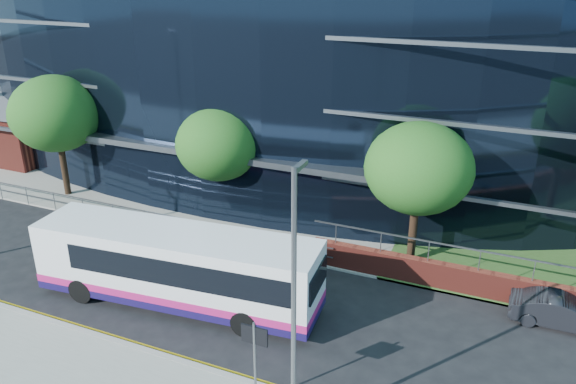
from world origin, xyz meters
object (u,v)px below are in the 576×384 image
at_px(tree_far_a, 56,114).
at_px(parked_car, 561,312).
at_px(tree_far_b, 219,144).
at_px(streetlight_east, 294,301).
at_px(brick_pavilion, 12,127).
at_px(city_bus, 179,267).
at_px(street_sign, 255,345).
at_px(tree_far_c, 419,168).

distance_m(tree_far_a, parked_car, 26.58).
distance_m(tree_far_b, streetlight_east, 14.74).
height_order(brick_pavilion, city_bus, brick_pavilion).
xyz_separation_m(tree_far_b, parked_car, (16.12, -3.00, -3.61)).
xyz_separation_m(tree_far_a, tree_far_b, (10.00, 0.50, -0.65)).
bearing_deg(brick_pavilion, streetlight_east, -29.24).
distance_m(street_sign, tree_far_b, 13.54).
height_order(streetlight_east, parked_car, streetlight_east).
relative_size(streetlight_east, city_bus, 0.69).
bearing_deg(city_bus, parked_car, 12.34).
relative_size(tree_far_a, tree_far_c, 1.07).
height_order(brick_pavilion, tree_far_a, tree_far_a).
height_order(tree_far_a, parked_car, tree_far_a).
height_order(brick_pavilion, tree_far_c, tree_far_c).
distance_m(brick_pavilion, parked_car, 35.84).
bearing_deg(tree_far_c, city_bus, -138.23).
xyz_separation_m(tree_far_a, tree_far_c, (20.00, 0.00, -0.33)).
xyz_separation_m(tree_far_a, streetlight_east, (19.00, -11.17, -0.42)).
bearing_deg(parked_car, city_bus, 106.21).
distance_m(tree_far_a, tree_far_b, 10.03).
distance_m(brick_pavilion, tree_far_b, 19.55).
relative_size(brick_pavilion, tree_far_b, 1.42).
xyz_separation_m(street_sign, tree_far_c, (2.50, 10.59, 2.39)).
xyz_separation_m(street_sign, tree_far_b, (-7.50, 11.09, 2.06)).
xyz_separation_m(tree_far_b, city_bus, (2.33, -7.35, -2.57)).
bearing_deg(city_bus, tree_far_b, 102.46).
height_order(tree_far_c, city_bus, tree_far_c).
relative_size(brick_pavilion, tree_far_a, 1.23).
bearing_deg(brick_pavilion, street_sign, -29.65).
distance_m(tree_far_a, city_bus, 14.47).
distance_m(tree_far_b, city_bus, 8.13).
height_order(street_sign, parked_car, street_sign).
distance_m(street_sign, tree_far_c, 11.14).
bearing_deg(tree_far_a, city_bus, -29.04).
xyz_separation_m(brick_pavilion, tree_far_c, (29.00, -4.50, 2.60)).
relative_size(streetlight_east, parked_car, 2.19).
bearing_deg(tree_far_a, streetlight_east, -30.46).
bearing_deg(parked_car, brick_pavilion, 77.44).
xyz_separation_m(street_sign, city_bus, (-5.17, 3.74, -0.51)).
bearing_deg(tree_far_c, parked_car, -22.21).
bearing_deg(streetlight_east, tree_far_c, 84.89).
bearing_deg(city_bus, brick_pavilion, 146.83).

